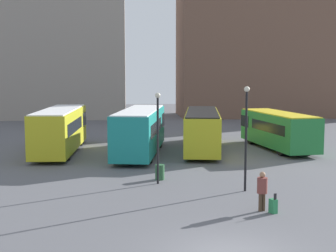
% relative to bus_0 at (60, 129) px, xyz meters
% --- Properties ---
extents(building_block_left, '(31.70, 10.82, 23.89)m').
position_rel_bus_0_xyz_m(building_block_left, '(-11.26, 30.34, 10.16)').
color(building_block_left, gray).
rests_on(building_block_left, ground_plane).
extents(building_block_right, '(27.84, 11.16, 24.00)m').
position_rel_bus_0_xyz_m(building_block_right, '(26.20, 30.34, 10.22)').
color(building_block_right, brown).
rests_on(building_block_right, ground_plane).
extents(bus_0, '(2.85, 11.10, 3.28)m').
position_rel_bus_0_xyz_m(bus_0, '(0.00, 0.00, 0.00)').
color(bus_0, gold).
rests_on(bus_0, ground_plane).
extents(bus_1, '(4.31, 11.16, 3.32)m').
position_rel_bus_0_xyz_m(bus_1, '(6.02, -1.51, 0.02)').
color(bus_1, '#19847F').
rests_on(bus_1, ground_plane).
extents(bus_2, '(4.25, 12.04, 3.05)m').
position_rel_bus_0_xyz_m(bus_2, '(10.87, 0.21, -0.12)').
color(bus_2, gold).
rests_on(bus_2, ground_plane).
extents(bus_3, '(3.72, 9.76, 2.90)m').
position_rel_bus_0_xyz_m(bus_3, '(16.86, 0.13, -0.21)').
color(bus_3, '#237A38').
rests_on(bus_3, ground_plane).
extents(traveler, '(0.57, 0.57, 1.72)m').
position_rel_bus_0_xyz_m(traveler, '(10.90, -16.50, -0.76)').
color(traveler, '#4C3828').
rests_on(traveler, ground_plane).
extents(suitcase, '(0.34, 0.39, 0.87)m').
position_rel_bus_0_xyz_m(suitcase, '(11.29, -16.83, -1.47)').
color(suitcase, '#28844C').
rests_on(suitcase, ground_plane).
extents(lamp_post_0, '(0.28, 0.28, 5.27)m').
position_rel_bus_0_xyz_m(lamp_post_0, '(11.03, -13.01, 1.34)').
color(lamp_post_0, black).
rests_on(lamp_post_0, ground_plane).
extents(lamp_post_1, '(0.28, 0.28, 4.90)m').
position_rel_bus_0_xyz_m(lamp_post_1, '(6.74, -11.05, 1.15)').
color(lamp_post_1, black).
rests_on(lamp_post_1, ground_plane).
extents(trash_bin, '(0.52, 0.52, 0.85)m').
position_rel_bus_0_xyz_m(trash_bin, '(6.91, -10.08, -1.36)').
color(trash_bin, '#285633').
rests_on(trash_bin, ground_plane).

